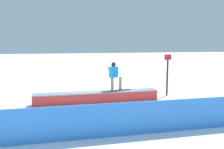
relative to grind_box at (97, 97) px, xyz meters
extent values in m
plane|color=white|center=(0.00, 0.00, -0.24)|extent=(120.00, 120.00, 0.00)
cube|color=red|center=(0.00, 0.00, 0.00)|extent=(6.04, 0.77, 0.49)
cube|color=red|center=(0.00, 0.00, -0.12)|extent=(6.05, 0.78, 0.12)
cube|color=gray|center=(0.00, 0.00, 0.27)|extent=(6.04, 0.83, 0.04)
cube|color=black|center=(-0.96, 0.03, 0.30)|extent=(1.61, 0.65, 0.01)
cylinder|color=gray|center=(-0.74, 0.08, 0.64)|extent=(0.17, 0.17, 0.67)
cylinder|color=gray|center=(-1.18, -0.03, 0.64)|extent=(0.17, 0.17, 0.67)
cube|color=#208ACF|center=(-0.80, 0.07, 1.24)|extent=(0.45, 0.33, 0.53)
sphere|color=black|center=(-0.80, 0.07, 1.61)|extent=(0.22, 0.22, 0.22)
cylinder|color=#208ACF|center=(-0.67, 0.27, 1.26)|extent=(0.48, 0.20, 0.43)
cylinder|color=#208ACF|center=(-0.86, -0.12, 1.26)|extent=(0.23, 0.14, 0.56)
cube|color=#3786E9|center=(0.00, 4.34, 0.29)|extent=(13.63, 0.47, 1.05)
cylinder|color=#262628|center=(-4.02, -0.54, 0.75)|extent=(0.10, 0.10, 1.97)
cube|color=red|center=(-4.02, -0.54, 1.88)|extent=(0.40, 0.04, 0.30)
camera|label=1|loc=(2.14, 10.99, 2.59)|focal=37.61mm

